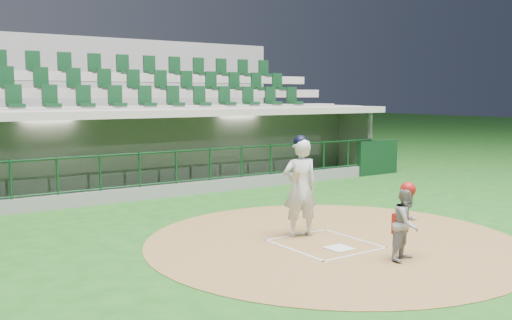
{
  "coord_description": "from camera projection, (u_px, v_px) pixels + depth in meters",
  "views": [
    {
      "loc": [
        -6.9,
        -8.23,
        2.8
      ],
      "look_at": [
        0.4,
        2.6,
        1.3
      ],
      "focal_mm": 40.0,
      "sensor_mm": 36.0,
      "label": 1
    }
  ],
  "objects": [
    {
      "name": "dirt_circle",
      "position": [
        333.0,
        241.0,
        10.94
      ],
      "size": [
        7.2,
        7.2,
        0.01
      ],
      "primitive_type": "cylinder",
      "color": "brown",
      "rests_on": "ground"
    },
    {
      "name": "batter",
      "position": [
        300.0,
        186.0,
        11.2
      ],
      "size": [
        0.94,
        0.96,
        2.01
      ],
      "color": "silver",
      "rests_on": "dirt_circle"
    },
    {
      "name": "dugout_structure",
      "position": [
        154.0,
        155.0,
        17.36
      ],
      "size": [
        16.4,
        3.7,
        3.0
      ],
      "color": "slate",
      "rests_on": "ground"
    },
    {
      "name": "ground",
      "position": [
        314.0,
        241.0,
        10.94
      ],
      "size": [
        120.0,
        120.0,
        0.0
      ],
      "primitive_type": "plane",
      "color": "#194F16",
      "rests_on": "ground"
    },
    {
      "name": "batter_box_chalk",
      "position": [
        325.0,
        244.0,
        10.69
      ],
      "size": [
        1.55,
        1.8,
        0.01
      ],
      "color": "white",
      "rests_on": "ground"
    },
    {
      "name": "home_plate",
      "position": [
        339.0,
        248.0,
        10.36
      ],
      "size": [
        0.43,
        0.43,
        0.02
      ],
      "primitive_type": "cube",
      "color": "white",
      "rests_on": "dirt_circle"
    },
    {
      "name": "seating_deck",
      "position": [
        113.0,
        135.0,
        19.76
      ],
      "size": [
        17.0,
        6.72,
        5.15
      ],
      "color": "slate",
      "rests_on": "ground"
    },
    {
      "name": "catcher",
      "position": [
        407.0,
        222.0,
        9.6
      ],
      "size": [
        0.72,
        0.63,
        1.34
      ],
      "color": "#939499",
      "rests_on": "dirt_circle"
    }
  ]
}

